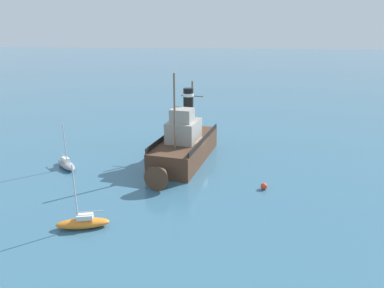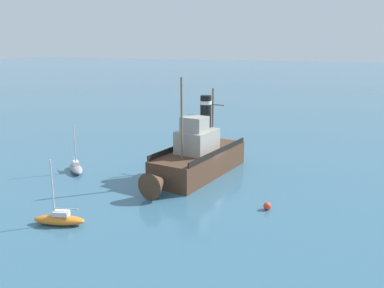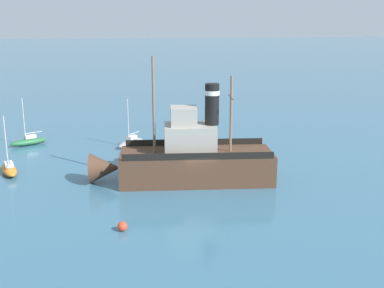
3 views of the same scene
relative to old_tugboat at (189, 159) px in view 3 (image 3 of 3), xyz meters
name	(u,v)px [view 3 (image 3 of 3)]	position (x,y,z in m)	size (l,w,h in m)	color
ground_plane	(198,186)	(-1.39, -0.48, -1.83)	(600.00, 600.00, 0.00)	#38667F
old_tugboat	(189,159)	(0.00, 0.00, 0.00)	(5.98, 14.72, 9.90)	#4C3323
sailboat_grey	(131,142)	(11.84, 3.73, -1.40)	(3.57, 3.34, 4.90)	gray
sailboat_orange	(9,169)	(4.75, 14.42, -1.40)	(3.96, 2.16, 4.90)	orange
sailboat_green	(29,141)	(14.32, 13.99, -1.40)	(2.64, 3.90, 4.90)	#286B3D
mooring_buoy	(122,226)	(-8.46, 5.77, -1.53)	(0.61, 0.61, 0.61)	red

